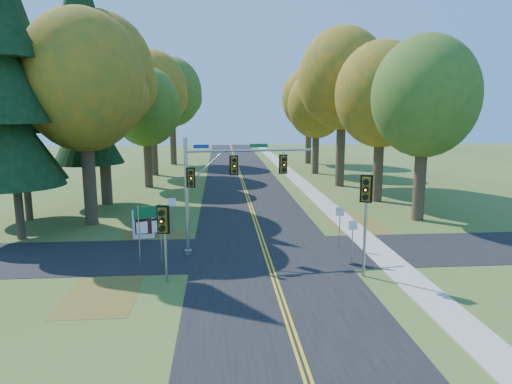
{
  "coord_description": "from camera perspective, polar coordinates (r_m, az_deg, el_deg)",
  "views": [
    {
      "loc": [
        -2.46,
        -21.79,
        7.7
      ],
      "look_at": [
        -0.46,
        3.02,
        3.2
      ],
      "focal_mm": 32.0,
      "sensor_mm": 36.0,
      "label": 1
    }
  ],
  "objects": [
    {
      "name": "reg_sign_e_north",
      "position": [
        25.89,
        10.43,
        -3.36
      ],
      "size": [
        0.46,
        0.18,
        2.46
      ],
      "rotation": [
        0.0,
        0.0,
        -0.32
      ],
      "color": "gray",
      "rests_on": "ground"
    },
    {
      "name": "pine_c",
      "position": [
        39.29,
        -20.68,
        12.51
      ],
      "size": [
        5.6,
        5.6,
        20.56
      ],
      "color": "#38281C",
      "rests_on": "ground"
    },
    {
      "name": "tree_e_b",
      "position": [
        39.73,
        15.47,
        11.61
      ],
      "size": [
        7.6,
        7.6,
        13.33
      ],
      "color": "#38281C",
      "rests_on": "ground"
    },
    {
      "name": "centerline_right",
      "position": [
        23.25,
        1.99,
        -9.04
      ],
      "size": [
        0.1,
        160.0,
        0.01
      ],
      "primitive_type": "cube",
      "color": "gold",
      "rests_on": "road_main"
    },
    {
      "name": "tree_w_c",
      "position": [
        46.8,
        -13.53,
        10.27
      ],
      "size": [
        6.8,
        6.8,
        11.91
      ],
      "color": "#38281C",
      "rests_on": "ground"
    },
    {
      "name": "tree_e_a",
      "position": [
        33.64,
        20.43,
        11.03
      ],
      "size": [
        7.2,
        7.2,
        12.73
      ],
      "color": "#38281C",
      "rests_on": "ground"
    },
    {
      "name": "tree_w_d",
      "position": [
        55.55,
        -12.83,
        12.14
      ],
      "size": [
        8.2,
        8.2,
        14.56
      ],
      "color": "#38281C",
      "rests_on": "ground"
    },
    {
      "name": "tree_e_d",
      "position": [
        55.91,
        7.63,
        10.71
      ],
      "size": [
        7.0,
        7.0,
        12.32
      ],
      "color": "#38281C",
      "rests_on": "ground"
    },
    {
      "name": "road_main",
      "position": [
        23.24,
        1.74,
        -9.08
      ],
      "size": [
        8.0,
        160.0,
        0.02
      ],
      "primitive_type": "cube",
      "color": "black",
      "rests_on": "ground"
    },
    {
      "name": "reg_sign_w",
      "position": [
        28.56,
        -10.41,
        -2.11
      ],
      "size": [
        0.47,
        0.1,
        2.44
      ],
      "rotation": [
        0.0,
        0.0,
        -0.15
      ],
      "color": "gray",
      "rests_on": "ground"
    },
    {
      "name": "east_signal_pole",
      "position": [
        21.17,
        13.57,
        -1.02
      ],
      "size": [
        0.52,
        0.64,
        4.84
      ],
      "rotation": [
        0.0,
        0.0,
        -0.43
      ],
      "color": "#94979D",
      "rests_on": "ground"
    },
    {
      "name": "ground",
      "position": [
        23.24,
        1.74,
        -9.11
      ],
      "size": [
        160.0,
        160.0,
        0.0
      ],
      "primitive_type": "plane",
      "color": "#3F561E",
      "rests_on": "ground"
    },
    {
      "name": "leaf_patch_w_near",
      "position": [
        27.22,
        -13.04,
        -6.45
      ],
      "size": [
        4.0,
        6.0,
        0.0
      ],
      "primitive_type": "cube",
      "color": "brown",
      "rests_on": "ground"
    },
    {
      "name": "leaf_patch_e",
      "position": [
        30.29,
        13.4,
        -4.76
      ],
      "size": [
        3.5,
        8.0,
        0.0
      ],
      "primitive_type": "cube",
      "color": "brown",
      "rests_on": "ground"
    },
    {
      "name": "pine_a",
      "position": [
        30.33,
        -28.66,
        11.82
      ],
      "size": [
        5.6,
        5.6,
        19.48
      ],
      "color": "#38281C",
      "rests_on": "ground"
    },
    {
      "name": "tree_e_c",
      "position": [
        47.22,
        10.86,
        13.66
      ],
      "size": [
        8.8,
        8.8,
        15.79
      ],
      "color": "#38281C",
      "rests_on": "ground"
    },
    {
      "name": "tree_e_e",
      "position": [
        66.65,
        6.71,
        11.46
      ],
      "size": [
        7.8,
        7.8,
        13.74
      ],
      "color": "#38281C",
      "rests_on": "ground"
    },
    {
      "name": "reg_sign_e_south",
      "position": [
        23.59,
        12.0,
        -5.06
      ],
      "size": [
        0.44,
        0.09,
        2.29
      ],
      "rotation": [
        0.0,
        0.0,
        -0.11
      ],
      "color": "gray",
      "rests_on": "ground"
    },
    {
      "name": "tree_w_e",
      "position": [
        66.24,
        -10.44,
        12.13
      ],
      "size": [
        8.4,
        8.4,
        14.97
      ],
      "color": "#38281C",
      "rests_on": "ground"
    },
    {
      "name": "road_cross",
      "position": [
        25.12,
        1.24,
        -7.58
      ],
      "size": [
        60.0,
        6.0,
        0.02
      ],
      "primitive_type": "cube",
      "color": "black",
      "rests_on": "ground"
    },
    {
      "name": "route_sign_cluster",
      "position": [
        22.85,
        -13.15,
        -3.86
      ],
      "size": [
        1.42,
        0.51,
        3.17
      ],
      "rotation": [
        0.0,
        0.0,
        0.33
      ],
      "color": "gray",
      "rests_on": "ground"
    },
    {
      "name": "pine_b",
      "position": [
        35.48,
        -27.48,
        9.86
      ],
      "size": [
        5.6,
        5.6,
        17.31
      ],
      "color": "#38281C",
      "rests_on": "ground"
    },
    {
      "name": "info_kiosk",
      "position": [
        28.43,
        -13.9,
        -3.94
      ],
      "size": [
        1.29,
        0.32,
        1.77
      ],
      "rotation": [
        0.0,
        0.0,
        0.11
      ],
      "color": "silver",
      "rests_on": "ground"
    },
    {
      "name": "sidewalk_east",
      "position": [
        24.67,
        16.36,
        -8.3
      ],
      "size": [
        1.6,
        160.0,
        0.06
      ],
      "primitive_type": "cube",
      "color": "#9E998E",
      "rests_on": "ground"
    },
    {
      "name": "leaf_patch_w_far",
      "position": [
        20.92,
        -18.62,
        -11.89
      ],
      "size": [
        3.0,
        5.0,
        0.0
      ],
      "primitive_type": "cube",
      "color": "brown",
      "rests_on": "ground"
    },
    {
      "name": "traffic_mast",
      "position": [
        24.21,
        -4.65,
        1.52
      ],
      "size": [
        6.9,
        1.17,
        6.29
      ],
      "rotation": [
        0.0,
        0.0,
        0.11
      ],
      "color": "#9B9FA3",
      "rests_on": "ground"
    },
    {
      "name": "ped_signal_pole",
      "position": [
        20.52,
        -11.48,
        -4.14
      ],
      "size": [
        0.57,
        0.66,
        3.59
      ],
      "rotation": [
        0.0,
        0.0,
        -0.16
      ],
      "color": "gray",
      "rests_on": "ground"
    },
    {
      "name": "centerline_left",
      "position": [
        23.22,
        1.5,
        -9.05
      ],
      "size": [
        0.1,
        160.0,
        0.01
      ],
      "primitive_type": "cube",
      "color": "gold",
      "rests_on": "road_main"
    },
    {
      "name": "tree_w_a",
      "position": [
        32.41,
        -20.65,
        12.76
      ],
      "size": [
        8.0,
        8.0,
        14.15
      ],
      "color": "#38281C",
      "rests_on": "ground"
    },
    {
      "name": "tree_w_b",
      "position": [
        39.28,
        -18.78,
        13.61
      ],
      "size": [
        8.6,
        8.6,
        15.38
      ],
      "color": "#38281C",
      "rests_on": "ground"
    }
  ]
}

